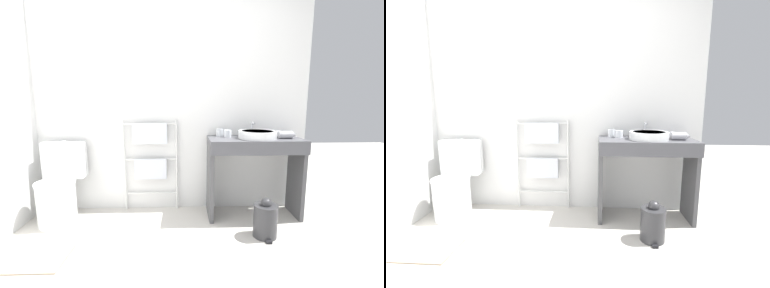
# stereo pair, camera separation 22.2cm
# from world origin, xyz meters

# --- Properties ---
(wall_back) EXTENTS (3.10, 0.12, 2.60)m
(wall_back) POSITION_xyz_m (0.00, 1.62, 1.30)
(wall_back) COLOR white
(wall_back) RESTS_ON ground_plane
(toilet) EXTENTS (0.41, 0.52, 0.81)m
(toilet) POSITION_xyz_m (-1.09, 1.27, 0.35)
(toilet) COLOR white
(toilet) RESTS_ON ground_plane
(towel_radiator) EXTENTS (0.60, 0.06, 1.02)m
(towel_radiator) POSITION_xyz_m (-0.19, 1.51, 0.65)
(towel_radiator) COLOR silver
(towel_radiator) RESTS_ON ground_plane
(vanity_counter) EXTENTS (0.96, 0.46, 0.84)m
(vanity_counter) POSITION_xyz_m (0.91, 1.31, 0.58)
(vanity_counter) COLOR #4C4C51
(vanity_counter) RESTS_ON ground_plane
(sink_basin) EXTENTS (0.39, 0.39, 0.08)m
(sink_basin) POSITION_xyz_m (0.93, 1.31, 0.89)
(sink_basin) COLOR white
(sink_basin) RESTS_ON vanity_counter
(faucet) EXTENTS (0.02, 0.10, 0.15)m
(faucet) POSITION_xyz_m (0.93, 1.51, 0.94)
(faucet) COLOR silver
(faucet) RESTS_ON vanity_counter
(cup_near_wall) EXTENTS (0.08, 0.08, 0.08)m
(cup_near_wall) POSITION_xyz_m (0.57, 1.49, 0.88)
(cup_near_wall) COLOR white
(cup_near_wall) RESTS_ON vanity_counter
(cup_near_edge) EXTENTS (0.08, 0.08, 0.08)m
(cup_near_edge) POSITION_xyz_m (0.64, 1.42, 0.88)
(cup_near_edge) COLOR white
(cup_near_edge) RESTS_ON vanity_counter
(hair_dryer) EXTENTS (0.18, 0.17, 0.08)m
(hair_dryer) POSITION_xyz_m (1.22, 1.31, 0.88)
(hair_dryer) COLOR #B7B7BC
(hair_dryer) RESTS_ON vanity_counter
(trash_bin) EXTENTS (0.22, 0.25, 0.37)m
(trash_bin) POSITION_xyz_m (0.91, 0.88, 0.16)
(trash_bin) COLOR #333335
(trash_bin) RESTS_ON ground_plane
(bath_mat) EXTENTS (0.56, 0.36, 0.01)m
(bath_mat) POSITION_xyz_m (-1.03, 0.59, 0.01)
(bath_mat) COLOR gray
(bath_mat) RESTS_ON ground_plane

